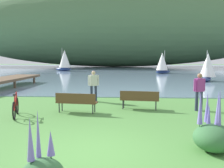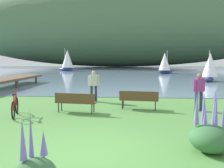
# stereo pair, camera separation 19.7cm
# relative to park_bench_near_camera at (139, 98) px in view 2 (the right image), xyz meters

# --- Properties ---
(ground_plane) EXTENTS (200.00, 200.00, 0.00)m
(ground_plane) POSITION_rel_park_bench_near_camera_xyz_m (-1.47, -5.25, -0.52)
(ground_plane) COLOR #518E42
(bay_water) EXTENTS (180.00, 80.00, 0.04)m
(bay_water) POSITION_rel_park_bench_near_camera_xyz_m (-1.47, 43.26, -0.50)
(bay_water) COLOR #7A99B2
(bay_water) RESTS_ON ground
(distant_hillside) EXTENTS (102.74, 28.00, 23.11)m
(distant_hillside) POSITION_rel_park_bench_near_camera_xyz_m (-4.02, 59.80, 11.07)
(distant_hillside) COLOR #4C7047
(distant_hillside) RESTS_ON bay_water
(park_bench_near_camera) EXTENTS (1.84, 0.68, 0.88)m
(park_bench_near_camera) POSITION_rel_park_bench_near_camera_xyz_m (0.00, 0.00, 0.00)
(park_bench_near_camera) COLOR brown
(park_bench_near_camera) RESTS_ON ground
(park_bench_further_along) EXTENTS (1.84, 0.69, 0.88)m
(park_bench_further_along) POSITION_rel_park_bench_near_camera_xyz_m (-2.80, -0.88, 0.00)
(park_bench_further_along) COLOR brown
(park_bench_further_along) RESTS_ON ground
(bicycle_leaning_near_bench) EXTENTS (0.64, 1.69, 1.01)m
(bicycle_leaning_near_bench) POSITION_rel_park_bench_near_camera_xyz_m (-5.14, -1.71, -0.12)
(bicycle_leaning_near_bench) COLOR black
(bicycle_leaning_near_bench) RESTS_ON ground
(person_at_shoreline) EXTENTS (0.59, 0.32, 1.71)m
(person_at_shoreline) POSITION_rel_park_bench_near_camera_xyz_m (-2.42, 1.92, 0.46)
(person_at_shoreline) COLOR #282D47
(person_at_shoreline) RESTS_ON ground
(person_on_the_grass) EXTENTS (0.58, 0.34, 1.71)m
(person_on_the_grass) POSITION_rel_park_bench_near_camera_xyz_m (2.70, -0.11, 0.46)
(person_on_the_grass) COLOR #282D47
(person_on_the_grass) RESTS_ON ground
(echium_bush_closest_to_camera) EXTENTS (1.04, 1.04, 1.60)m
(echium_bush_closest_to_camera) POSITION_rel_park_bench_near_camera_xyz_m (1.61, -4.94, -0.10)
(echium_bush_closest_to_camera) COLOR #386B3D
(echium_bush_closest_to_camera) RESTS_ON ground
(sailboat_nearest_to_shore) EXTENTS (3.84, 3.03, 4.44)m
(sailboat_nearest_to_shore) POSITION_rel_park_bench_near_camera_xyz_m (-12.52, 34.19, 1.61)
(sailboat_nearest_to_shore) COLOR navy
(sailboat_nearest_to_shore) RESTS_ON bay_water
(sailboat_mid_bay) EXTENTS (2.28, 2.73, 3.20)m
(sailboat_mid_bay) POSITION_rel_park_bench_near_camera_xyz_m (7.86, 14.06, 1.03)
(sailboat_mid_bay) COLOR navy
(sailboat_mid_bay) RESTS_ON bay_water
(sailboat_toward_hillside) EXTENTS (3.02, 2.75, 3.64)m
(sailboat_toward_hillside) POSITION_rel_park_bench_near_camera_xyz_m (5.14, 26.79, 1.23)
(sailboat_toward_hillside) COLOR navy
(sailboat_toward_hillside) RESTS_ON bay_water
(pier_dock) EXTENTS (2.40, 10.00, 0.80)m
(pier_dock) POSITION_rel_park_bench_near_camera_xyz_m (-10.47, 7.26, 0.17)
(pier_dock) COLOR brown
(pier_dock) RESTS_ON ground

